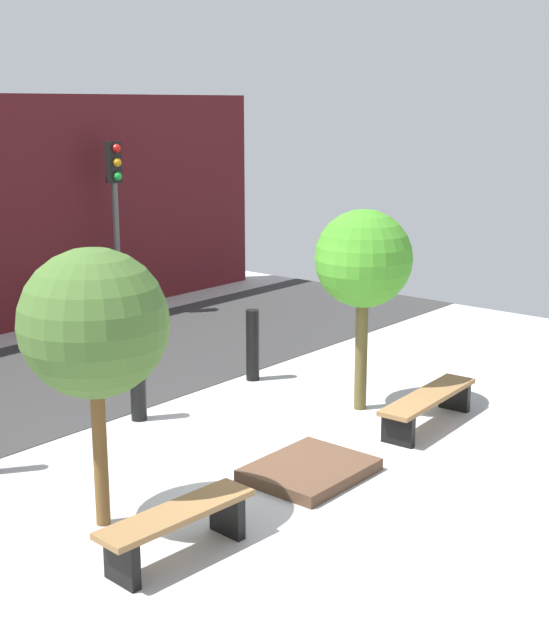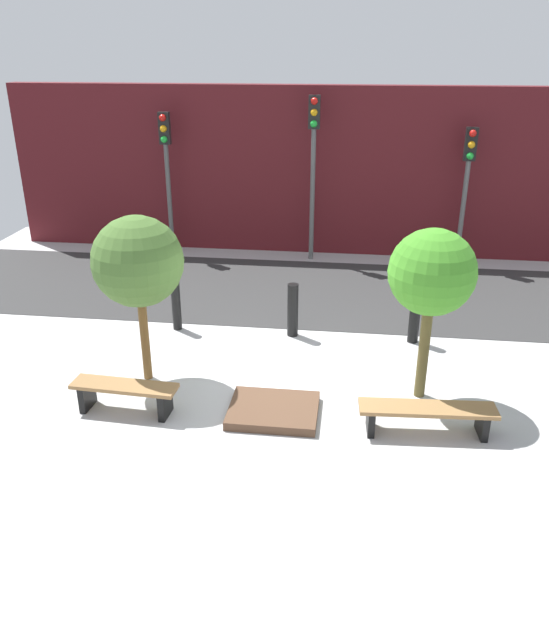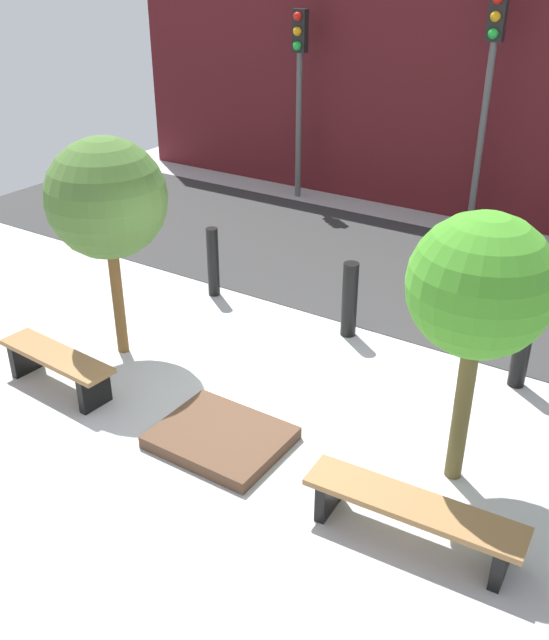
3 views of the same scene
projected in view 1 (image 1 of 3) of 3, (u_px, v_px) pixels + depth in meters
ground_plane at (266, 461)px, 10.50m from camera, size 18.00×18.00×0.00m
road_strip at (33, 384)px, 13.36m from camera, size 18.00×4.24×0.01m
bench_left at (177, 524)px, 8.20m from camera, size 1.65×0.51×0.48m
bench_right at (428, 403)px, 11.57m from camera, size 1.98×0.55×0.44m
planter_bed at (310, 470)px, 10.07m from camera, size 1.35×1.09×0.14m
tree_behind_left_bench at (94, 324)px, 8.46m from camera, size 1.45×1.45×2.80m
tree_behind_right_bench at (363, 260)px, 11.82m from camera, size 1.31×1.31×2.76m
bollard_left at (138, 382)px, 11.76m from camera, size 0.21×0.21×1.05m
bollard_center at (253, 345)px, 13.47m from camera, size 0.20×0.20×1.09m
traffic_light_mid_east at (115, 197)px, 17.10m from camera, size 0.28×0.27×3.40m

